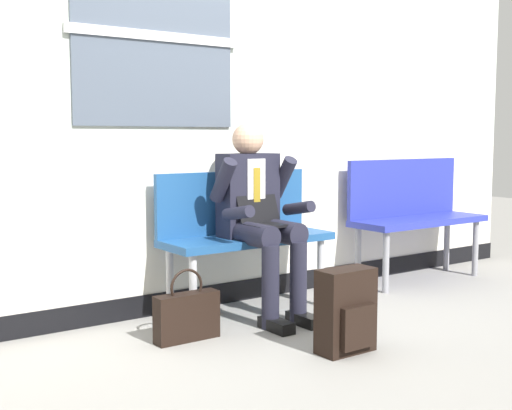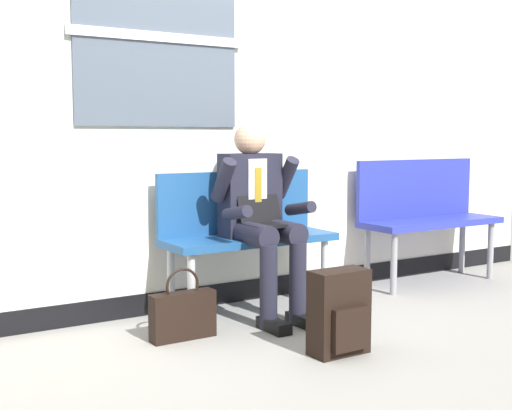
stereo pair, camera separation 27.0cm
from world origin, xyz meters
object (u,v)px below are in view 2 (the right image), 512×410
person_seated (260,213)px  handbag (183,314)px  backpack (340,313)px  bench_with_person (245,228)px  bench_empty (425,210)px

person_seated → handbag: bearing=-164.3°
backpack → bench_with_person: bearing=87.9°
bench_with_person → handbag: size_ratio=2.80×
person_seated → handbag: person_seated is taller
bench_with_person → bench_empty: bench_empty is taller
bench_empty → person_seated: bearing=-173.1°
bench_empty → person_seated: (-1.71, -0.21, 0.10)m
bench_empty → handbag: 2.43m
person_seated → handbag: 0.86m
person_seated → backpack: 0.99m
bench_empty → handbag: size_ratio=2.94×
bench_with_person → handbag: (-0.65, -0.38, -0.42)m
bench_with_person → backpack: bench_with_person is taller
bench_with_person → bench_empty: (1.71, 0.01, 0.02)m
bench_with_person → handbag: bearing=-149.4°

